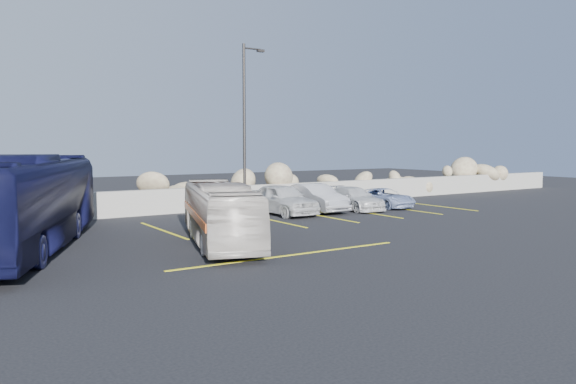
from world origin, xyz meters
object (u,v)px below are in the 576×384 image
car_c (354,199)px  lamppost (245,124)px  car_a (282,199)px  car_b (315,198)px  tour_coach (23,203)px  vintage_bus (220,213)px  car_d (384,198)px

car_c → lamppost: bearing=172.3°
car_a → car_c: bearing=-5.7°
car_c → car_a: bearing=179.1°
car_a → car_b: (1.99, 0.08, -0.05)m
tour_coach → car_a: bearing=38.6°
lamppost → vintage_bus: 8.41m
lamppost → car_d: size_ratio=2.20×
vintage_bus → car_d: bearing=40.7°
car_c → tour_coach: bearing=-165.6°
car_a → car_b: 1.99m
car_a → car_b: car_a is taller
lamppost → vintage_bus: bearing=-125.1°
vintage_bus → lamppost: bearing=72.7°
lamppost → car_a: bearing=-27.5°
car_a → car_d: size_ratio=1.19×
tour_coach → car_b: (13.74, 3.39, -0.83)m
tour_coach → car_d: 18.16m
tour_coach → car_a: 12.23m
lamppost → vintage_bus: lamppost is taller
lamppost → car_b: size_ratio=1.93×
car_d → tour_coach: bearing=-172.1°
tour_coach → car_a: tour_coach is taller
tour_coach → car_d: size_ratio=2.99×
lamppost → car_b: (3.54, -0.73, -3.61)m
vintage_bus → tour_coach: tour_coach is taller
lamppost → vintage_bus: size_ratio=1.08×
vintage_bus → car_a: size_ratio=1.71×
vintage_bus → car_b: (8.00, 5.61, -0.35)m
vintage_bus → tour_coach: (-5.74, 2.22, 0.49)m
lamppost → tour_coach: (-10.20, -4.12, -2.78)m
vintage_bus → car_c: (10.11, 5.19, -0.45)m
car_a → car_b: size_ratio=1.04×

